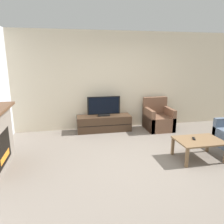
{
  "coord_description": "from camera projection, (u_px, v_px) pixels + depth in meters",
  "views": [
    {
      "loc": [
        -1.45,
        -3.67,
        1.96
      ],
      "look_at": [
        -0.55,
        0.77,
        0.85
      ],
      "focal_mm": 35.0,
      "sensor_mm": 36.0,
      "label": 1
    }
  ],
  "objects": [
    {
      "name": "ground_plane",
      "position": [
        147.0,
        162.0,
        4.24
      ],
      "size": [
        24.0,
        24.0,
        0.0
      ],
      "primitive_type": "plane",
      "color": "slate"
    },
    {
      "name": "wall_back",
      "position": [
        120.0,
        81.0,
        6.19
      ],
      "size": [
        12.0,
        0.06,
        2.7
      ],
      "color": "beige",
      "rests_on": "ground"
    },
    {
      "name": "tv_stand",
      "position": [
        104.0,
        123.0,
        6.07
      ],
      "size": [
        1.47,
        0.49,
        0.43
      ],
      "color": "#422D1E",
      "rests_on": "ground"
    },
    {
      "name": "tv",
      "position": [
        104.0,
        107.0,
        5.95
      ],
      "size": [
        0.9,
        0.18,
        0.54
      ],
      "color": "black",
      "rests_on": "tv_stand"
    },
    {
      "name": "armchair",
      "position": [
        158.0,
        119.0,
        6.19
      ],
      "size": [
        0.7,
        0.76,
        0.88
      ],
      "color": "brown",
      "rests_on": "ground"
    },
    {
      "name": "coffee_table",
      "position": [
        199.0,
        142.0,
        4.32
      ],
      "size": [
        0.89,
        0.64,
        0.4
      ],
      "color": "brown",
      "rests_on": "ground"
    },
    {
      "name": "remote",
      "position": [
        194.0,
        139.0,
        4.34
      ],
      "size": [
        0.09,
        0.15,
        0.02
      ],
      "rotation": [
        0.0,
        0.0,
        -0.38
      ],
      "color": "black",
      "rests_on": "coffee_table"
    }
  ]
}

